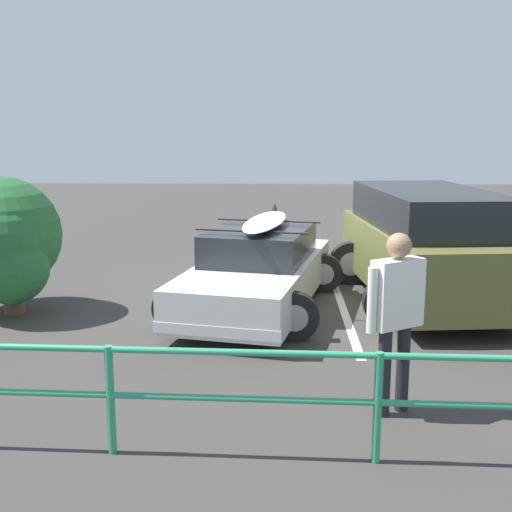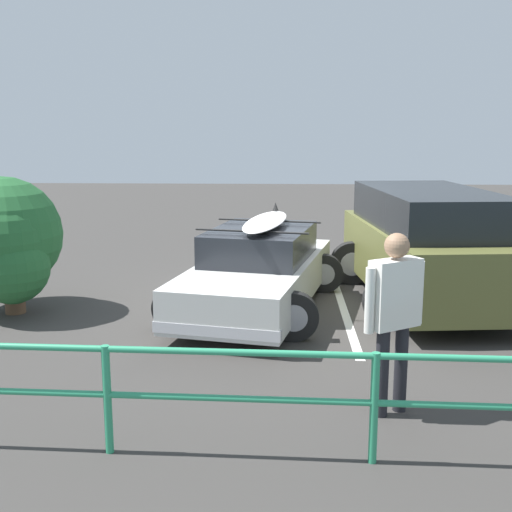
# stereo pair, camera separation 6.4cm
# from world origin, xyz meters

# --- Properties ---
(ground_plane) EXTENTS (44.00, 44.00, 0.02)m
(ground_plane) POSITION_xyz_m (0.00, 0.00, -0.01)
(ground_plane) COLOR #383533
(ground_plane) RESTS_ON ground
(parking_stripe) EXTENTS (0.12, 4.34, 0.00)m
(parking_stripe) POSITION_xyz_m (-0.90, 0.39, 0.00)
(parking_stripe) COLOR silver
(parking_stripe) RESTS_ON ground
(sedan_car) EXTENTS (2.79, 4.46, 1.51)m
(sedan_car) POSITION_xyz_m (0.40, 0.35, 0.59)
(sedan_car) COLOR silver
(sedan_car) RESTS_ON ground
(suv_car) EXTENTS (2.82, 4.64, 1.80)m
(suv_car) POSITION_xyz_m (-2.21, -0.12, 0.93)
(suv_car) COLOR brown
(suv_car) RESTS_ON ground
(person_bystander) EXTENTS (0.60, 0.44, 1.77)m
(person_bystander) POSITION_xyz_m (-1.02, 3.97, 1.07)
(person_bystander) COLOR black
(person_bystander) RESTS_ON ground
(railing_fence) EXTENTS (8.95, 0.36, 0.96)m
(railing_fence) POSITION_xyz_m (-0.72, 4.93, 0.65)
(railing_fence) COLOR #2D9366
(railing_fence) RESTS_ON ground
(bush_near_left) EXTENTS (1.71, 1.88, 2.04)m
(bush_near_left) POSITION_xyz_m (4.12, 0.74, 1.09)
(bush_near_left) COLOR brown
(bush_near_left) RESTS_ON ground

